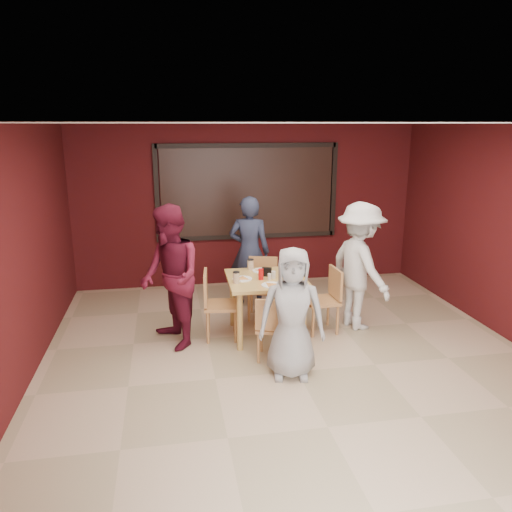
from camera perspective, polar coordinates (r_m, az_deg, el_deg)
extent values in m
plane|color=tan|center=(5.98, 4.75, -13.02)|extent=(7.00, 7.00, 0.00)
cube|color=black|center=(8.74, -0.92, 7.34)|extent=(3.00, 0.02, 1.50)
cube|color=tan|center=(6.63, 1.21, -2.70)|extent=(1.06, 1.06, 0.04)
cylinder|color=tan|center=(7.10, -2.69, -4.99)|extent=(0.08, 0.08, 0.77)
cylinder|color=tan|center=(7.23, 3.85, -4.65)|extent=(0.08, 0.08, 0.77)
cylinder|color=tan|center=(6.33, -1.86, -7.50)|extent=(0.08, 0.08, 0.77)
cylinder|color=tan|center=(6.48, 5.45, -7.04)|extent=(0.08, 0.08, 0.77)
cylinder|color=white|center=(6.32, 1.80, -3.34)|extent=(0.26, 0.26, 0.01)
cone|color=gold|center=(6.32, 1.80, -3.21)|extent=(0.24, 0.24, 0.02)
cylinder|color=beige|center=(6.24, 3.27, -2.98)|extent=(0.09, 0.09, 0.14)
cylinder|color=black|center=(6.22, 3.28, -2.32)|extent=(0.09, 0.09, 0.01)
cylinder|color=white|center=(6.93, 0.67, -1.68)|extent=(0.26, 0.26, 0.01)
cone|color=gold|center=(6.93, 0.67, -1.57)|extent=(0.24, 0.24, 0.02)
cylinder|color=beige|center=(6.98, -0.63, -1.01)|extent=(0.09, 0.09, 0.14)
cylinder|color=black|center=(6.96, -0.63, -0.41)|extent=(0.09, 0.09, 0.01)
cylinder|color=white|center=(6.57, -1.58, -2.62)|extent=(0.26, 0.26, 0.01)
cone|color=gold|center=(6.57, -1.58, -2.50)|extent=(0.24, 0.24, 0.02)
cylinder|color=beige|center=(6.40, -2.27, -2.50)|extent=(0.09, 0.09, 0.14)
cylinder|color=black|center=(6.38, -2.27, -1.85)|extent=(0.09, 0.09, 0.01)
cylinder|color=white|center=(6.70, 3.94, -2.32)|extent=(0.26, 0.26, 0.01)
cone|color=gold|center=(6.69, 3.94, -2.20)|extent=(0.24, 0.24, 0.02)
cylinder|color=beige|center=(6.83, 4.47, -1.41)|extent=(0.09, 0.09, 0.14)
cylinder|color=black|center=(6.81, 4.48, -0.80)|extent=(0.09, 0.09, 0.01)
cylinder|color=silver|center=(6.60, 2.00, -2.15)|extent=(0.06, 0.06, 0.10)
cylinder|color=silver|center=(6.54, 1.55, -2.38)|extent=(0.05, 0.05, 0.08)
cylinder|color=#BC0D0E|center=(6.54, 0.56, -2.10)|extent=(0.07, 0.07, 0.15)
cube|color=black|center=(6.69, 1.24, -1.83)|extent=(0.14, 0.11, 0.12)
cube|color=#BC8749|center=(6.12, 1.97, -8.12)|extent=(0.50, 0.50, 0.04)
cylinder|color=#BC8749|center=(6.34, 3.54, -9.38)|extent=(0.03, 0.03, 0.39)
cylinder|color=#BC8749|center=(6.36, 0.61, -9.26)|extent=(0.03, 0.03, 0.39)
cylinder|color=#BC8749|center=(6.05, 3.37, -10.63)|extent=(0.03, 0.03, 0.39)
cylinder|color=#BC8749|center=(6.07, 0.29, -10.50)|extent=(0.03, 0.03, 0.39)
cube|color=#BC8749|center=(5.86, 1.85, -6.76)|extent=(0.39, 0.15, 0.38)
cube|color=#BC8749|center=(7.35, 0.67, -3.83)|extent=(0.53, 0.53, 0.04)
cylinder|color=#BC8749|center=(7.28, -0.83, -5.93)|extent=(0.04, 0.04, 0.42)
cylinder|color=#BC8749|center=(7.25, 1.90, -6.03)|extent=(0.04, 0.04, 0.42)
cylinder|color=#BC8749|center=(7.61, -0.51, -5.01)|extent=(0.04, 0.04, 0.42)
cylinder|color=#BC8749|center=(7.58, 2.10, -5.10)|extent=(0.04, 0.04, 0.42)
cube|color=#BC8749|center=(7.46, 0.82, -1.58)|extent=(0.42, 0.16, 0.41)
cube|color=#BC8749|center=(6.68, -3.98, -5.65)|extent=(0.49, 0.49, 0.04)
cylinder|color=#BC8749|center=(6.60, -2.35, -8.12)|extent=(0.04, 0.04, 0.44)
cylinder|color=#BC8749|center=(6.93, -2.45, -6.95)|extent=(0.04, 0.04, 0.44)
cylinder|color=#BC8749|center=(6.60, -5.53, -8.18)|extent=(0.04, 0.04, 0.44)
cylinder|color=#BC8749|center=(6.93, -5.47, -7.01)|extent=(0.04, 0.04, 0.44)
cube|color=#BC8749|center=(6.59, -5.79, -3.59)|extent=(0.09, 0.45, 0.43)
cube|color=#BC8749|center=(6.93, 7.49, -5.11)|extent=(0.45, 0.45, 0.04)
cylinder|color=#BC8749|center=(7.10, 5.59, -6.53)|extent=(0.04, 0.04, 0.42)
cylinder|color=#BC8749|center=(6.80, 6.55, -7.57)|extent=(0.04, 0.04, 0.42)
cylinder|color=#BC8749|center=(7.22, 8.24, -6.26)|extent=(0.04, 0.04, 0.42)
cylinder|color=#BC8749|center=(6.92, 9.30, -7.26)|extent=(0.04, 0.04, 0.42)
cube|color=#BC8749|center=(6.92, 9.07, -3.04)|extent=(0.06, 0.43, 0.41)
imported|color=#9E9E9E|center=(5.60, 4.13, -6.55)|extent=(0.82, 0.62, 1.51)
imported|color=#283048|center=(7.75, -0.77, 0.50)|extent=(0.74, 0.60, 1.74)
imported|color=maroon|center=(6.39, -9.76, -2.42)|extent=(0.95, 1.07, 1.84)
imported|color=silver|center=(7.04, 11.78, -1.16)|extent=(0.94, 1.28, 1.78)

